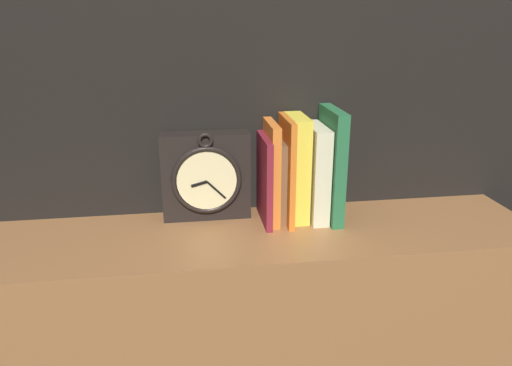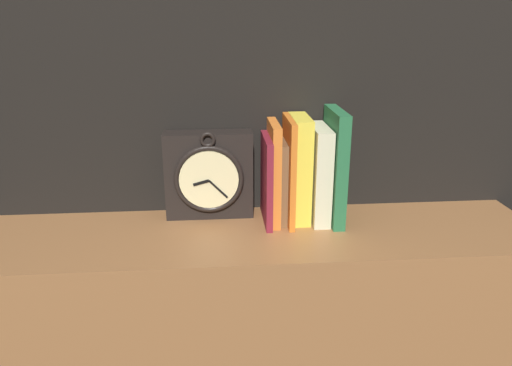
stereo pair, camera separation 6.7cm
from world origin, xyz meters
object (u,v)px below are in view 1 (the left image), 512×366
(book_slot6_green, at_px, (331,165))
(clock, at_px, (206,176))
(book_slot5_cream, at_px, (315,172))
(book_slot1_orange, at_px, (271,172))
(book_slot0_maroon, at_px, (265,180))
(book_slot4_yellow, at_px, (297,168))
(book_slot3_orange, at_px, (286,170))
(book_slot2_brown, at_px, (279,180))

(book_slot6_green, bearing_deg, clock, 171.84)
(book_slot5_cream, bearing_deg, book_slot6_green, -11.21)
(clock, bearing_deg, book_slot1_orange, -12.06)
(book_slot0_maroon, relative_size, book_slot1_orange, 0.87)
(clock, height_order, book_slot4_yellow, book_slot4_yellow)
(book_slot3_orange, distance_m, book_slot4_yellow, 0.03)
(clock, height_order, book_slot0_maroon, clock)
(book_slot4_yellow, bearing_deg, book_slot2_brown, 179.69)
(book_slot0_maroon, relative_size, book_slot5_cream, 0.91)
(book_slot0_maroon, relative_size, book_slot3_orange, 0.83)
(book_slot4_yellow, bearing_deg, book_slot5_cream, -9.78)
(book_slot2_brown, distance_m, book_slot4_yellow, 0.05)
(book_slot3_orange, height_order, book_slot5_cream, book_slot3_orange)
(book_slot2_brown, bearing_deg, book_slot4_yellow, -0.31)
(book_slot1_orange, height_order, book_slot5_cream, book_slot1_orange)
(clock, xyz_separation_m, book_slot4_yellow, (0.21, -0.03, 0.02))
(book_slot6_green, bearing_deg, book_slot5_cream, 168.79)
(clock, bearing_deg, book_slot0_maroon, -16.28)
(book_slot0_maroon, bearing_deg, book_slot1_orange, 21.38)
(book_slot0_maroon, bearing_deg, book_slot6_green, -1.01)
(book_slot5_cream, bearing_deg, clock, 172.27)
(book_slot2_brown, xyz_separation_m, book_slot3_orange, (0.01, -0.01, 0.03))
(book_slot3_orange, distance_m, book_slot6_green, 0.11)
(book_slot0_maroon, distance_m, book_slot6_green, 0.16)
(book_slot0_maroon, height_order, book_slot5_cream, book_slot5_cream)
(clock, xyz_separation_m, book_slot2_brown, (0.17, -0.03, -0.01))
(book_slot3_orange, bearing_deg, clock, 168.02)
(clock, distance_m, book_slot6_green, 0.29)
(book_slot2_brown, bearing_deg, book_slot6_green, -6.96)
(book_slot4_yellow, relative_size, book_slot6_green, 0.94)
(clock, distance_m, book_slot4_yellow, 0.21)
(book_slot0_maroon, relative_size, book_slot6_green, 0.77)
(clock, bearing_deg, book_slot3_orange, -11.98)
(clock, relative_size, book_slot0_maroon, 1.06)
(book_slot5_cream, relative_size, book_slot6_green, 0.85)
(book_slot1_orange, bearing_deg, clock, 167.94)
(book_slot4_yellow, bearing_deg, book_slot3_orange, -156.09)
(book_slot2_brown, bearing_deg, book_slot0_maroon, -161.51)
(book_slot4_yellow, bearing_deg, book_slot6_green, -10.42)
(book_slot2_brown, height_order, book_slot5_cream, book_slot5_cream)
(book_slot0_maroon, height_order, book_slot4_yellow, book_slot4_yellow)
(book_slot5_cream, distance_m, book_slot6_green, 0.04)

